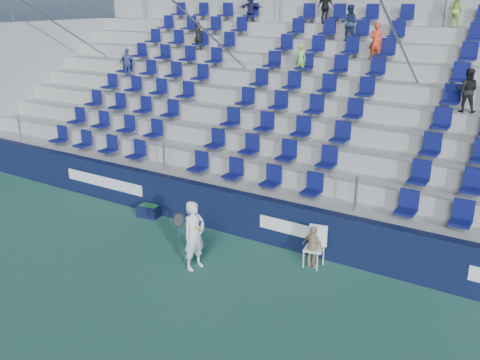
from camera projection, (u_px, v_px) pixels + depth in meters
name	position (u px, v px, depth m)	size (l,w,h in m)	color
ground	(166.00, 284.00, 12.02)	(70.00, 70.00, 0.00)	#2A634F
sponsor_wall	(241.00, 214.00, 14.34)	(24.00, 0.32, 1.20)	#0E1533
grandstand	(323.00, 122.00, 17.90)	(24.00, 8.17, 6.63)	#969691
tennis_player	(194.00, 235.00, 12.48)	(0.69, 0.67, 1.68)	silver
line_judge_chair	(316.00, 243.00, 12.71)	(0.52, 0.53, 1.00)	white
line_judge	(313.00, 247.00, 12.60)	(0.62, 0.26, 1.05)	tan
ball_bin	(149.00, 210.00, 15.65)	(0.68, 0.50, 0.36)	#0E1335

